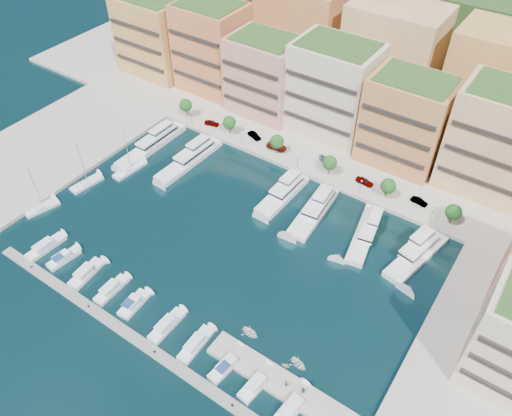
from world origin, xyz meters
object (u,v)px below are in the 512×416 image
object	(u,v)px
tender_1	(286,366)
car_1	(254,136)
cruiser_1	(63,258)
car_0	(212,123)
tree_2	(277,142)
car_4	(364,181)
yacht_4	(315,209)
cruiser_7	(227,365)
yacht_6	(418,253)
lamppost_2	(298,159)
cruiser_3	(111,290)
tree_4	(388,186)
yacht_0	(154,143)
lamppost_3	(361,185)
car_5	(419,201)
cruiser_2	(86,273)
cruiser_8	(257,384)
yacht_3	(284,192)
person_1	(303,390)
tree_3	(330,163)
tender_2	(298,364)
car_3	(328,160)
yacht_1	(191,158)
sailboat_1	(87,184)
tree_1	(229,123)
lamppost_1	(242,136)
tree_0	(186,105)
lamppost_4	(432,214)
cruiser_4	(134,304)
tree_5	(454,212)
cruiser_5	(167,326)
cruiser_9	(292,407)
sailboat_0	(42,208)
tender_0	(250,333)
lamppost_0	(191,116)
person_0	(286,383)

from	to	relation	value
tender_1	car_1	world-z (taller)	car_1
cruiser_1	car_0	size ratio (longest dim) A/B	1.77
tree_2	car_4	size ratio (longest dim) A/B	1.23
yacht_4	cruiser_7	xyz separation A→B (m)	(7.03, -44.51, -0.52)
yacht_6	car_1	size ratio (longest dim) A/B	4.25
lamppost_2	cruiser_3	distance (m)	56.99
tree_4	lamppost_2	xyz separation A→B (m)	(-24.00, -2.30, -0.92)
yacht_0	car_4	xyz separation A→B (m)	(55.97, 17.52, 0.57)
tree_2	lamppost_3	world-z (taller)	tree_2
car_5	cruiser_2	bearing A→B (deg)	146.62
yacht_6	car_5	world-z (taller)	yacht_6
cruiser_8	yacht_3	bearing A→B (deg)	116.80
person_1	tree_3	bearing A→B (deg)	-88.64
tree_3	car_0	world-z (taller)	tree_3
tree_4	tender_1	size ratio (longest dim) A/B	3.28
yacht_3	cruiser_3	bearing A→B (deg)	-106.57
tree_2	car_1	xyz separation A→B (m)	(-9.05, 2.33, -3.00)
tender_2	car_3	world-z (taller)	car_3
lamppost_3	yacht_6	xyz separation A→B (m)	(19.36, -10.78, -2.62)
tree_4	lamppost_2	world-z (taller)	tree_4
yacht_1	car_3	bearing A→B (deg)	31.55
yacht_1	car_5	distance (m)	59.82
tree_4	tender_2	xyz separation A→B (m)	(5.38, -50.50, -4.39)
cruiser_1	sailboat_1	xyz separation A→B (m)	(-15.39, 20.18, -0.26)
tree_3	cruiser_1	world-z (taller)	tree_3
tree_1	lamppost_1	distance (m)	6.49
tree_0	tender_2	xyz separation A→B (m)	(69.38, -50.50, -4.39)
cruiser_1	lamppost_4	bearing A→B (deg)	41.95
tree_2	yacht_0	bearing A→B (deg)	-152.86
cruiser_1	tree_3	bearing A→B (deg)	59.61
cruiser_4	tree_5	bearing A→B (deg)	52.39
car_4	tree_1	bearing A→B (deg)	96.76
person_1	cruiser_1	bearing A→B (deg)	-19.95
cruiser_5	car_3	world-z (taller)	car_3
yacht_4	cruiser_9	size ratio (longest dim) A/B	2.22
yacht_4	car_4	size ratio (longest dim) A/B	4.37
sailboat_0	lamppost_3	bearing A→B (deg)	37.94
yacht_0	cruiser_4	bearing A→B (deg)	-51.35
cruiser_5	car_4	world-z (taller)	car_4
tree_0	cruiser_4	bearing A→B (deg)	-58.75
tender_0	car_1	size ratio (longest dim) A/B	0.79
cruiser_1	cruiser_2	xyz separation A→B (m)	(7.32, 0.01, -0.02)
cruiser_2	lamppost_0	bearing A→B (deg)	107.17
car_0	yacht_3	bearing A→B (deg)	-127.46
cruiser_1	sailboat_0	distance (m)	19.11
lamppost_2	cruiser_1	size ratio (longest dim) A/B	0.55
tree_4	lamppost_4	bearing A→B (deg)	-10.85
lamppost_3	car_4	distance (m)	4.64
car_1	car_5	bearing A→B (deg)	-72.24
car_1	person_0	distance (m)	74.56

